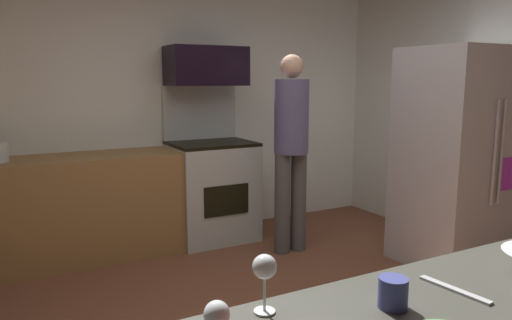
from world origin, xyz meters
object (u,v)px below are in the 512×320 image
object	(u,v)px
wine_glass_extra	(265,270)
mug_coffee	(393,293)
wine_glass_far	(217,319)
person_cook	(291,143)
oven_range	(212,187)
refrigerator	(456,157)
microwave	(206,66)

from	to	relation	value
wine_glass_extra	mug_coffee	xyz separation A→B (m)	(0.33, -0.15, -0.08)
wine_glass_far	wine_glass_extra	xyz separation A→B (m)	(0.21, 0.15, 0.02)
person_cook	wine_glass_extra	bearing A→B (deg)	-123.97
oven_range	wine_glass_extra	distance (m)	3.40
refrigerator	mug_coffee	bearing A→B (deg)	-144.00
oven_range	refrigerator	xyz separation A→B (m)	(1.55, -1.54, 0.39)
oven_range	refrigerator	size ratio (longest dim) A/B	0.82
oven_range	refrigerator	world-z (taller)	refrigerator
refrigerator	wine_glass_extra	bearing A→B (deg)	-149.63
refrigerator	wine_glass_far	size ratio (longest dim) A/B	12.25
microwave	wine_glass_extra	world-z (taller)	microwave
person_cook	mug_coffee	xyz separation A→B (m)	(-1.33, -2.61, -0.04)
microwave	wine_glass_extra	size ratio (longest dim) A/B	4.45
oven_range	person_cook	distance (m)	0.96
refrigerator	person_cook	size ratio (longest dim) A/B	1.03
person_cook	wine_glass_far	bearing A→B (deg)	-125.54
person_cook	wine_glass_extra	distance (m)	2.97
oven_range	wine_glass_far	size ratio (longest dim) A/B	10.11
mug_coffee	microwave	bearing A→B (deg)	75.72
wine_glass_far	microwave	bearing A→B (deg)	67.55
microwave	person_cook	world-z (taller)	microwave
microwave	person_cook	xyz separation A→B (m)	(0.47, -0.77, -0.68)
oven_range	microwave	distance (m)	1.15
wine_glass_far	person_cook	bearing A→B (deg)	54.46
microwave	refrigerator	distance (m)	2.37
wine_glass_extra	refrigerator	bearing A→B (deg)	30.37
microwave	refrigerator	size ratio (longest dim) A/B	0.41
microwave	wine_glass_far	world-z (taller)	microwave
wine_glass_extra	mug_coffee	size ratio (longest dim) A/B	1.91
microwave	mug_coffee	world-z (taller)	microwave
oven_range	mug_coffee	world-z (taller)	oven_range
mug_coffee	oven_range	bearing A→B (deg)	75.36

